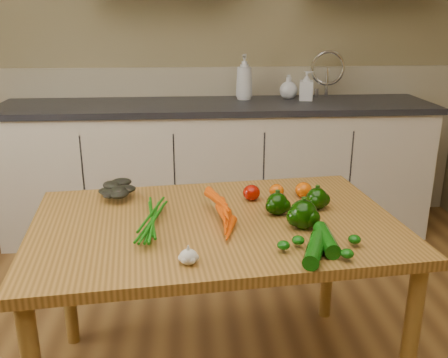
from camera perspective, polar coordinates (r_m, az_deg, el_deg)
room at (r=1.27m, az=-4.75°, el=8.58°), size 4.04×5.04×2.64m
counter_run at (r=3.42m, az=-0.66°, el=1.39°), size 2.84×0.64×1.14m
table at (r=1.90m, az=-0.96°, el=-7.01°), size 1.43×1.00×0.73m
soap_bottle_a at (r=3.44m, az=2.33°, el=11.57°), size 0.15×0.15×0.30m
soap_bottle_b at (r=3.45m, az=9.39°, el=10.47°), size 0.10×0.10×0.19m
soap_bottle_c at (r=3.52m, az=7.40°, el=10.43°), size 0.18×0.18×0.16m
carrot_bunch at (r=1.83m, az=-2.77°, el=-4.18°), size 0.27×0.22×0.07m
leafy_greens at (r=2.12m, az=-12.38°, el=-1.00°), size 0.19×0.17×0.10m
garlic_bulb at (r=1.56m, az=-4.09°, el=-8.86°), size 0.06×0.06×0.05m
pepper_a at (r=1.93m, az=6.11°, el=-2.84°), size 0.08×0.08×0.08m
pepper_b at (r=2.00m, az=10.57°, el=-2.23°), size 0.09×0.09×0.09m
pepper_c at (r=1.81m, az=9.05°, el=-4.02°), size 0.10×0.10×0.10m
tomato_a at (r=2.06m, az=3.16°, el=-1.56°), size 0.07×0.07×0.07m
tomato_b at (r=2.11m, az=6.03°, el=-1.34°), size 0.06×0.06×0.06m
tomato_c at (r=2.12m, az=9.07°, el=-1.23°), size 0.07×0.07×0.06m
zucchini_a at (r=1.69m, az=11.63°, el=-6.81°), size 0.06×0.19×0.05m
zucchini_b at (r=1.62m, az=10.33°, el=-7.91°), size 0.12×0.21×0.05m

